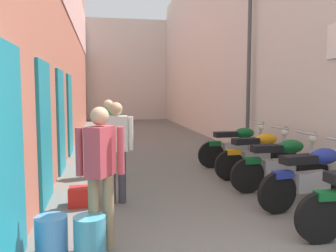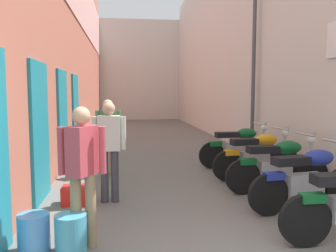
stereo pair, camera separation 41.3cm
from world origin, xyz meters
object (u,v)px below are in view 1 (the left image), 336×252
object	(u,v)px
pedestrian_mid_alley	(116,145)
pedestrian_further_down	(109,132)
motorcycle_fifth	(237,145)
pedestrian_by_doorway	(100,167)
street_lamp	(246,45)
water_jug_beside_first	(90,236)
plastic_crate	(84,196)
motorcycle_second	(314,176)
motorcycle_third	(281,163)
water_jug_near_door	(51,236)
motorcycle_fourth	(258,154)

from	to	relation	value
pedestrian_mid_alley	pedestrian_further_down	world-z (taller)	same
motorcycle_fifth	pedestrian_by_doorway	distance (m)	4.90
street_lamp	motorcycle_fifth	bearing A→B (deg)	-119.08
motorcycle_fifth	water_jug_beside_first	xyz separation A→B (m)	(-3.20, -3.93, -0.29)
water_jug_beside_first	plastic_crate	xyz separation A→B (m)	(-0.15, 1.71, -0.07)
motorcycle_second	pedestrian_mid_alley	distance (m)	2.98
pedestrian_further_down	street_lamp	world-z (taller)	street_lamp
motorcycle_fifth	plastic_crate	world-z (taller)	motorcycle_fifth
motorcycle_third	pedestrian_by_doorway	size ratio (longest dim) A/B	1.18
water_jug_near_door	water_jug_beside_first	distance (m)	0.41
motorcycle_fifth	motorcycle_second	bearing A→B (deg)	-90.00
motorcycle_fifth	street_lamp	distance (m)	2.85
motorcycle_second	water_jug_near_door	bearing A→B (deg)	-166.87
motorcycle_second	motorcycle_fifth	size ratio (longest dim) A/B	1.00
motorcycle_third	street_lamp	world-z (taller)	street_lamp
plastic_crate	motorcycle_second	bearing A→B (deg)	-13.39
pedestrian_mid_alley	motorcycle_second	bearing A→B (deg)	-16.09
pedestrian_mid_alley	pedestrian_further_down	distance (m)	1.82
water_jug_beside_first	street_lamp	bearing A→B (deg)	53.07
plastic_crate	street_lamp	world-z (taller)	street_lamp
water_jug_near_door	motorcycle_fourth	bearing A→B (deg)	37.29
water_jug_beside_first	pedestrian_mid_alley	bearing A→B (deg)	78.26
motorcycle_third	pedestrian_by_doorway	xyz separation A→B (m)	(-3.08, -1.75, 0.42)
motorcycle_second	pedestrian_by_doorway	world-z (taller)	pedestrian_by_doorway
motorcycle_fourth	pedestrian_mid_alley	xyz separation A→B (m)	(-2.84, -1.08, 0.42)
water_jug_near_door	street_lamp	size ratio (longest dim) A/B	0.08
plastic_crate	motorcycle_third	bearing A→B (deg)	2.96
pedestrian_mid_alley	motorcycle_third	bearing A→B (deg)	3.05
pedestrian_by_doorway	water_jug_near_door	size ratio (longest dim) A/B	3.74
motorcycle_fifth	pedestrian_mid_alley	size ratio (longest dim) A/B	1.18
pedestrian_mid_alley	street_lamp	xyz separation A→B (m)	(3.55, 3.47, 2.04)
motorcycle_second	water_jug_near_door	distance (m)	3.71
water_jug_near_door	street_lamp	xyz separation A→B (m)	(4.30, 5.12, 2.75)
pedestrian_by_doorway	street_lamp	distance (m)	6.64
motorcycle_third	motorcycle_fifth	xyz separation A→B (m)	(-0.00, 2.04, 0.00)
pedestrian_by_doorway	water_jug_beside_first	distance (m)	0.73
water_jug_near_door	pedestrian_by_doorway	bearing A→B (deg)	6.78
plastic_crate	street_lamp	distance (m)	6.04
motorcycle_second	water_jug_beside_first	xyz separation A→B (m)	(-3.20, -0.91, -0.29)
pedestrian_by_doorway	water_jug_near_door	xyz separation A→B (m)	(-0.52, -0.06, -0.71)
pedestrian_further_down	motorcycle_fifth	bearing A→B (deg)	7.30
water_jug_near_door	motorcycle_second	bearing A→B (deg)	13.13
motorcycle_third	pedestrian_mid_alley	bearing A→B (deg)	-176.95
pedestrian_by_doorway	motorcycle_third	bearing A→B (deg)	29.60
motorcycle_second	street_lamp	xyz separation A→B (m)	(0.71, 4.28, 2.46)
pedestrian_by_doorway	water_jug_beside_first	bearing A→B (deg)	-132.33
motorcycle_second	street_lamp	size ratio (longest dim) A/B	0.36
pedestrian_mid_alley	plastic_crate	bearing A→B (deg)	-177.50
motorcycle_second	pedestrian_by_doorway	bearing A→B (deg)	-165.82
water_jug_near_door	motorcycle_third	bearing A→B (deg)	26.69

